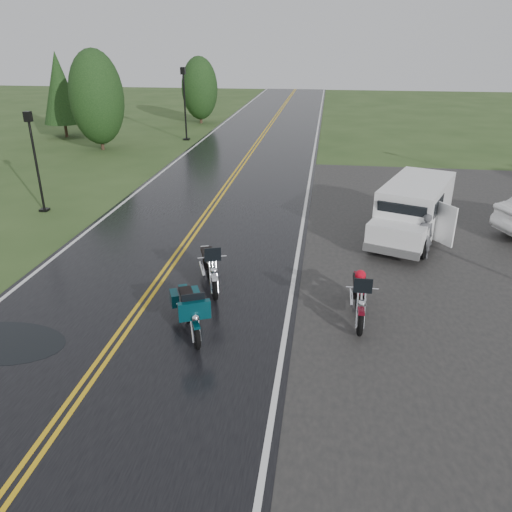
{
  "coord_description": "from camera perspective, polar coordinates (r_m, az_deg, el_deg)",
  "views": [
    {
      "loc": [
        4.51,
        -10.18,
        6.41
      ],
      "look_at": [
        2.8,
        2.0,
        1.0
      ],
      "focal_mm": 35.0,
      "sensor_mm": 36.0,
      "label": 1
    }
  ],
  "objects": [
    {
      "name": "tree_left_mid",
      "position": [
        32.7,
        -17.62,
        15.84
      ],
      "size": [
        3.21,
        3.21,
        5.02
      ],
      "primitive_type": null,
      "color": "#1E3D19",
      "rests_on": "ground"
    },
    {
      "name": "tree_left_far",
      "position": [
        41.87,
        -6.42,
        17.81
      ],
      "size": [
        2.84,
        2.84,
        4.37
      ],
      "primitive_type": null,
      "color": "#1E3D19",
      "rests_on": "ground"
    },
    {
      "name": "road",
      "position": [
        21.65,
        -4.42,
        6.5
      ],
      "size": [
        8.0,
        100.0,
        0.04
      ],
      "primitive_type": "cube",
      "color": "black",
      "rests_on": "ground"
    },
    {
      "name": "motorcycle_teal",
      "position": [
        11.06,
        -6.92,
        -7.82
      ],
      "size": [
        1.65,
        2.35,
        1.31
      ],
      "primitive_type": null,
      "rotation": [
        0.0,
        0.0,
        0.42
      ],
      "color": "#05313A",
      "rests_on": "ground"
    },
    {
      "name": "person_at_van",
      "position": [
        16.29,
        18.66,
        2.07
      ],
      "size": [
        0.58,
        0.42,
        1.48
      ],
      "primitive_type": "imported",
      "rotation": [
        0.0,
        0.0,
        3.27
      ],
      "color": "#4A4B4F",
      "rests_on": "ground"
    },
    {
      "name": "ground",
      "position": [
        12.85,
        -13.84,
        -6.95
      ],
      "size": [
        120.0,
        120.0,
        0.0
      ],
      "primitive_type": "plane",
      "color": "#2D471E",
      "rests_on": "ground"
    },
    {
      "name": "motorcycle_red",
      "position": [
        11.69,
        11.91,
        -6.16
      ],
      "size": [
        0.88,
        2.33,
        1.37
      ],
      "primitive_type": null,
      "rotation": [
        0.0,
        0.0,
        -0.01
      ],
      "color": "#5C0A17",
      "rests_on": "ground"
    },
    {
      "name": "pine_left_far",
      "position": [
        37.87,
        -21.4,
        16.64
      ],
      "size": [
        2.63,
        2.63,
        5.47
      ],
      "primitive_type": null,
      "color": "#1E3D19",
      "rests_on": "ground"
    },
    {
      "name": "lamp_post_near_left",
      "position": [
        21.38,
        -23.83,
        9.75
      ],
      "size": [
        0.34,
        0.34,
        3.93
      ],
      "primitive_type": null,
      "color": "black",
      "rests_on": "ground"
    },
    {
      "name": "motorcycle_silver",
      "position": [
        12.97,
        -4.82,
        -2.46
      ],
      "size": [
        1.63,
        2.53,
        1.4
      ],
      "primitive_type": null,
      "rotation": [
        0.0,
        0.0,
        0.35
      ],
      "color": "#A8A9AF",
      "rests_on": "ground"
    },
    {
      "name": "van_white",
      "position": [
        16.49,
        13.56,
        3.87
      ],
      "size": [
        3.6,
        5.38,
        1.98
      ],
      "primitive_type": null,
      "rotation": [
        0.0,
        0.0,
        -0.37
      ],
      "color": "white",
      "rests_on": "ground"
    },
    {
      "name": "lamp_post_far_left",
      "position": [
        34.77,
        -8.15,
        16.81
      ],
      "size": [
        0.4,
        0.4,
        4.7
      ],
      "primitive_type": null,
      "color": "black",
      "rests_on": "ground"
    }
  ]
}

